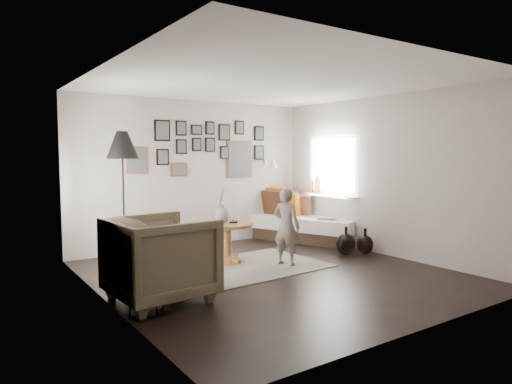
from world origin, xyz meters
TOP-DOWN VIEW (x-y plane):
  - ground at (0.00, 0.00)m, footprint 4.80×4.80m
  - wall_back at (0.00, 2.40)m, footprint 4.50×0.00m
  - wall_front at (0.00, -2.40)m, footprint 4.50×0.00m
  - wall_left at (-2.25, 0.00)m, footprint 0.00×4.80m
  - wall_right at (2.25, 0.00)m, footprint 0.00×4.80m
  - ceiling at (0.00, 0.00)m, footprint 4.80×4.80m
  - door_left at (-2.23, 1.20)m, footprint 0.00×2.14m
  - window_right at (2.18, 1.34)m, footprint 0.15×1.32m
  - gallery_wall at (0.29, 2.38)m, footprint 2.74×0.03m
  - wall_sconce at (1.55, 2.13)m, footprint 0.18×0.36m
  - rug at (-0.08, 0.53)m, footprint 2.29×1.67m
  - pedestal_table at (-0.18, 0.94)m, footprint 0.77×0.77m
  - vase at (-0.26, 0.96)m, footprint 0.22×0.22m
  - candles at (-0.07, 0.94)m, footprint 0.13×0.13m
  - daybed at (2.00, 1.73)m, footprint 1.59×2.22m
  - magazine_on_daybed at (2.00, 1.07)m, footprint 0.36×0.38m
  - armchair at (-1.72, -0.20)m, footprint 1.14×1.11m
  - armchair_cushion at (-1.69, -0.15)m, footprint 0.46×0.47m
  - floor_lamp at (-1.54, 1.60)m, footprint 0.46×0.46m
  - magazine_basket at (-2.00, -0.47)m, footprint 0.37×0.37m
  - demijohn_large at (1.68, 0.28)m, footprint 0.32×0.32m
  - demijohn_small at (2.00, 0.16)m, footprint 0.28×0.28m
  - child at (0.46, 0.30)m, footprint 0.42×0.50m

SIDE VIEW (x-z plane):
  - ground at x=0.00m, z-range 0.00..0.00m
  - rug at x=-0.08m, z-range 0.00..0.01m
  - demijohn_small at x=2.00m, z-range -0.05..0.38m
  - demijohn_large at x=1.68m, z-range -0.05..0.42m
  - magazine_basket at x=-2.00m, z-range 0.00..0.43m
  - pedestal_table at x=-0.18m, z-range -0.02..0.58m
  - daybed at x=2.00m, z-range -0.19..0.82m
  - magazine_on_daybed at x=2.00m, z-range 0.47..0.48m
  - armchair_cushion at x=-1.69m, z-range 0.38..0.58m
  - armchair at x=-1.72m, z-range 0.00..0.97m
  - child at x=0.46m, z-range 0.00..1.16m
  - candles at x=-0.07m, z-range 0.60..0.89m
  - vase at x=-0.26m, z-range 0.50..1.05m
  - window_right at x=2.18m, z-range 0.28..1.58m
  - door_left at x=-2.23m, z-range -0.02..2.12m
  - wall_back at x=0.00m, z-range -0.95..3.55m
  - wall_front at x=0.00m, z-range -0.95..3.55m
  - wall_left at x=-2.25m, z-range -1.10..3.70m
  - wall_right at x=2.25m, z-range -1.10..3.70m
  - wall_sconce at x=1.55m, z-range 1.38..1.54m
  - floor_lamp at x=-1.54m, z-range 0.72..2.70m
  - gallery_wall at x=0.29m, z-range 1.20..2.28m
  - ceiling at x=0.00m, z-range 2.60..2.60m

